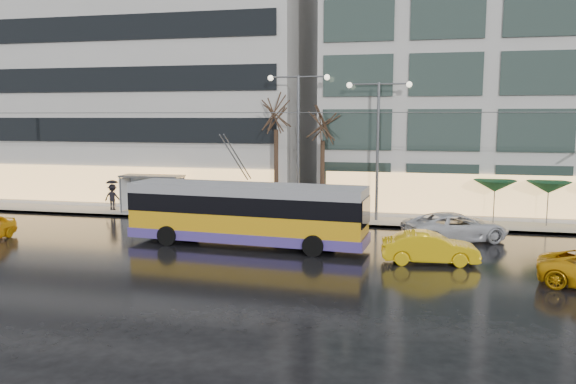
% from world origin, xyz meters
% --- Properties ---
extents(ground, '(140.00, 140.00, 0.00)m').
position_xyz_m(ground, '(0.00, 0.00, 0.00)').
color(ground, black).
rests_on(ground, ground).
extents(sidewalk, '(80.00, 10.00, 0.15)m').
position_xyz_m(sidewalk, '(2.00, 14.00, 0.07)').
color(sidewalk, gray).
rests_on(sidewalk, ground).
extents(kerb, '(80.00, 0.10, 0.15)m').
position_xyz_m(kerb, '(2.00, 9.05, 0.07)').
color(kerb, slate).
rests_on(kerb, ground).
extents(building_left, '(34.00, 14.00, 22.00)m').
position_xyz_m(building_left, '(-16.00, 19.00, 11.15)').
color(building_left, '#ADAAA5').
rests_on(building_left, sidewalk).
extents(building_right, '(32.00, 14.00, 25.00)m').
position_xyz_m(building_right, '(19.00, 19.00, 12.65)').
color(building_right, '#ADAAA5').
rests_on(building_right, sidewalk).
extents(trolleybus, '(12.51, 5.25, 5.73)m').
position_xyz_m(trolleybus, '(0.85, 2.98, 1.55)').
color(trolleybus, orange).
rests_on(trolleybus, ground).
extents(catenary, '(42.24, 5.12, 7.00)m').
position_xyz_m(catenary, '(1.00, 7.94, 4.25)').
color(catenary, '#595B60').
rests_on(catenary, ground).
extents(bus_shelter, '(4.20, 1.60, 2.51)m').
position_xyz_m(bus_shelter, '(-8.38, 10.69, 1.96)').
color(bus_shelter, '#595B60').
rests_on(bus_shelter, sidewalk).
extents(street_lamp_near, '(3.96, 0.36, 9.03)m').
position_xyz_m(street_lamp_near, '(2.00, 10.80, 5.99)').
color(street_lamp_near, '#595B60').
rests_on(street_lamp_near, sidewalk).
extents(street_lamp_far, '(3.96, 0.36, 8.53)m').
position_xyz_m(street_lamp_far, '(7.00, 10.80, 5.71)').
color(street_lamp_far, '#595B60').
rests_on(street_lamp_far, sidewalk).
extents(tree_a, '(3.20, 3.20, 8.40)m').
position_xyz_m(tree_a, '(0.50, 11.00, 7.09)').
color(tree_a, black).
rests_on(tree_a, sidewalk).
extents(tree_b, '(3.20, 3.20, 7.70)m').
position_xyz_m(tree_b, '(3.50, 11.20, 6.40)').
color(tree_b, black).
rests_on(tree_b, sidewalk).
extents(parasol_a, '(2.50, 2.50, 2.65)m').
position_xyz_m(parasol_a, '(14.00, 11.00, 2.45)').
color(parasol_a, '#595B60').
rests_on(parasol_a, sidewalk).
extents(parasol_b, '(2.50, 2.50, 2.65)m').
position_xyz_m(parasol_b, '(17.00, 11.00, 2.45)').
color(parasol_b, '#595B60').
rests_on(parasol_b, sidewalk).
extents(taxi_b, '(4.42, 1.92, 1.41)m').
position_xyz_m(taxi_b, '(9.97, 1.32, 0.71)').
color(taxi_b, '#E1B00B').
rests_on(taxi_b, ground).
extents(sedan_silver, '(6.11, 4.71, 1.54)m').
position_xyz_m(sedan_silver, '(11.46, 6.24, 0.77)').
color(sedan_silver, silver).
rests_on(sedan_silver, ground).
extents(pedestrian_a, '(1.26, 1.27, 2.19)m').
position_xyz_m(pedestrian_a, '(-7.79, 11.08, 1.57)').
color(pedestrian_a, black).
rests_on(pedestrian_a, sidewalk).
extents(pedestrian_b, '(1.10, 1.06, 1.79)m').
position_xyz_m(pedestrian_b, '(-6.02, 10.90, 1.04)').
color(pedestrian_b, black).
rests_on(pedestrian_b, sidewalk).
extents(pedestrian_c, '(1.19, 0.87, 2.11)m').
position_xyz_m(pedestrian_c, '(-11.13, 10.73, 1.27)').
color(pedestrian_c, black).
rests_on(pedestrian_c, sidewalk).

